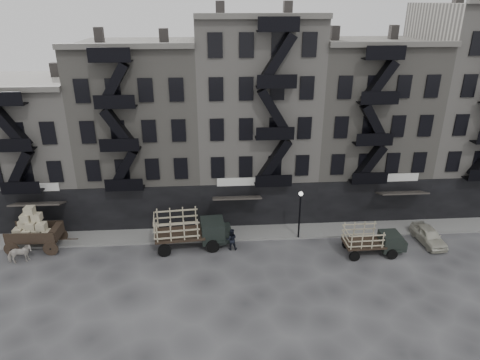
{
  "coord_description": "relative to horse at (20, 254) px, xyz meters",
  "views": [
    {
      "loc": [
        -3.95,
        -27.69,
        18.35
      ],
      "look_at": [
        -1.74,
        4.0,
        4.83
      ],
      "focal_mm": 32.0,
      "sensor_mm": 36.0,
      "label": 1
    }
  ],
  "objects": [
    {
      "name": "stake_truck_west",
      "position": [
        12.68,
        1.43,
        0.97
      ],
      "size": [
        6.15,
        2.92,
        3.0
      ],
      "rotation": [
        0.0,
        0.0,
        0.09
      ],
      "color": "black",
      "rests_on": "ground"
    },
    {
      "name": "building_east",
      "position": [
        38.5,
        9.22,
        8.26
      ],
      "size": [
        10.0,
        11.35,
        19.2
      ],
      "color": "#99958D",
      "rests_on": "ground"
    },
    {
      "name": "building_midwest",
      "position": [
        8.5,
        9.22,
        6.76
      ],
      "size": [
        10.0,
        11.35,
        16.2
      ],
      "color": "slate",
      "rests_on": "ground"
    },
    {
      "name": "horse",
      "position": [
        0.0,
        0.0,
        0.0
      ],
      "size": [
        1.91,
        1.29,
        1.48
      ],
      "primitive_type": "imported",
      "rotation": [
        0.0,
        0.0,
        1.88
      ],
      "color": "#B8B1A8",
      "rests_on": "ground"
    },
    {
      "name": "pedestrian_mid",
      "position": [
        15.9,
        0.77,
        0.16
      ],
      "size": [
        0.89,
        0.7,
        1.8
      ],
      "primitive_type": "imported",
      "rotation": [
        0.0,
        0.0,
        3.12
      ],
      "color": "black",
      "rests_on": "ground"
    },
    {
      "name": "sidewalk",
      "position": [
        18.5,
        3.15,
        -0.67
      ],
      "size": [
        55.0,
        2.5,
        0.15
      ],
      "primitive_type": "cube",
      "color": "slate",
      "rests_on": "ground"
    },
    {
      "name": "stake_truck_east",
      "position": [
        26.73,
        -0.6,
        0.61
      ],
      "size": [
        4.76,
        2.05,
        2.37
      ],
      "rotation": [
        0.0,
        0.0,
        0.02
      ],
      "color": "black",
      "rests_on": "ground"
    },
    {
      "name": "building_mideast",
      "position": [
        28.5,
        9.22,
        6.76
      ],
      "size": [
        10.0,
        11.35,
        16.2
      ],
      "color": "slate",
      "rests_on": "ground"
    },
    {
      "name": "building_west",
      "position": [
        -1.5,
        9.23,
        5.26
      ],
      "size": [
        10.0,
        11.35,
        13.2
      ],
      "color": "#99958D",
      "rests_on": "ground"
    },
    {
      "name": "wagon",
      "position": [
        0.38,
        1.99,
        1.26
      ],
      "size": [
        4.24,
        2.42,
        3.51
      ],
      "rotation": [
        0.0,
        0.0,
        -0.05
      ],
      "color": "black",
      "rests_on": "ground"
    },
    {
      "name": "building_center",
      "position": [
        18.5,
        9.22,
        7.76
      ],
      "size": [
        10.0,
        11.35,
        18.2
      ],
      "color": "#99958D",
      "rests_on": "ground"
    },
    {
      "name": "ground",
      "position": [
        18.5,
        -0.6,
        -0.74
      ],
      "size": [
        140.0,
        140.0,
        0.0
      ],
      "primitive_type": "plane",
      "color": "#38383A",
      "rests_on": "ground"
    },
    {
      "name": "car_east",
      "position": [
        31.91,
        0.66,
        -0.08
      ],
      "size": [
        1.81,
        3.96,
        1.32
      ],
      "primitive_type": "imported",
      "rotation": [
        0.0,
        0.0,
        0.07
      ],
      "color": "#BAB8A7",
      "rests_on": "ground"
    },
    {
      "name": "lamp_post",
      "position": [
        21.5,
        2.0,
        2.04
      ],
      "size": [
        0.36,
        0.36,
        4.28
      ],
      "color": "black",
      "rests_on": "ground"
    }
  ]
}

